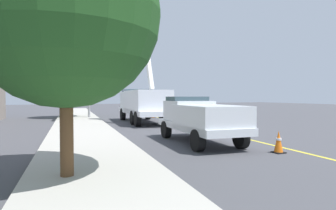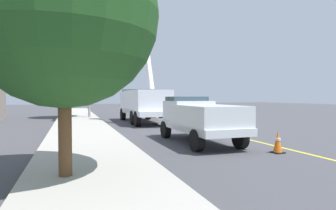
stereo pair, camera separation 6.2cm
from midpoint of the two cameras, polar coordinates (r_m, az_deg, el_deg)
The scene contains 12 objects.
ground at distance 20.67m, azimuth 4.00°, elevation -4.00°, with size 120.00×120.00×0.00m, color #47474C.
sidewalk_far_side at distance 19.04m, azimuth -17.10°, elevation -4.39°, with size 60.00×3.60×0.12m, color #B2ADA3.
lane_centre_stripe at distance 20.67m, azimuth 4.00°, elevation -3.99°, with size 50.00×0.16×0.01m, color yellow.
utility_bucket_truck at distance 22.55m, azimuth -5.19°, elevation 0.64°, with size 8.38×3.16×7.96m.
service_pickup_truck at distance 12.69m, azimuth 6.26°, elevation -2.56°, with size 5.75×2.55×2.06m.
passing_minivan at distance 30.88m, azimuth 0.91°, elevation -0.28°, with size 4.94×2.28×1.69m.
traffic_cone_leading at distance 11.17m, azimuth 21.20°, elevation -6.95°, with size 0.40×0.40×0.82m.
traffic_cone_mid_front at distance 18.50m, azimuth 3.80°, elevation -3.45°, with size 0.40×0.40×0.80m.
traffic_cone_mid_rear at distance 27.16m, azimuth -3.11°, elevation -1.74°, with size 0.40×0.40×0.85m.
traffic_signal_mast at distance 26.48m, azimuth -15.53°, elevation 9.40°, with size 5.16×0.73×8.52m.
street_tree_left at distance 7.61m, azimuth -20.18°, elevation 16.98°, with size 4.63×4.63×6.41m.
street_tree_right at distance 28.77m, azimuth -19.60°, elevation 4.63°, with size 4.29×4.29×5.71m.
Camera 1 is at (-18.19, 9.60, 2.07)m, focal length 30.30 mm.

